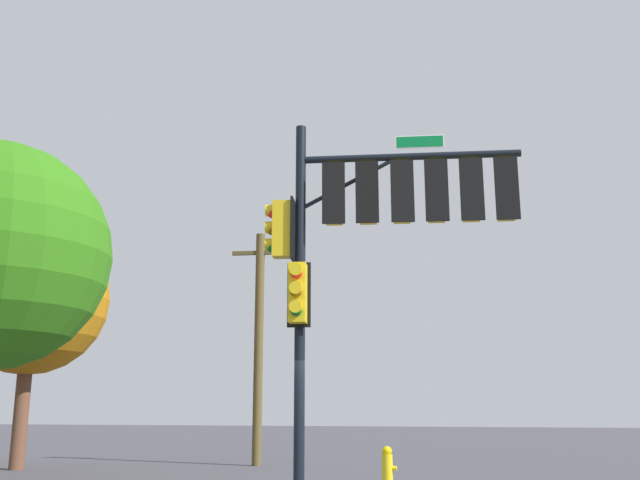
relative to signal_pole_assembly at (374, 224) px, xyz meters
The scene contains 4 objects.
signal_pole_assembly is the anchor object (origin of this frame).
utility_pole 9.57m from the signal_pole_assembly, 122.54° to the left, with size 1.80×0.36×7.05m.
fire_hydrant 5.75m from the signal_pole_assembly, 96.79° to the left, with size 0.33×0.24×0.83m.
tree_near 12.06m from the signal_pole_assembly, 156.04° to the left, with size 4.40×4.40×6.97m.
Camera 1 is at (3.77, -13.02, 1.62)m, focal length 40.73 mm.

